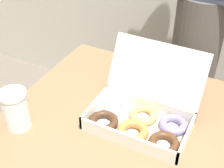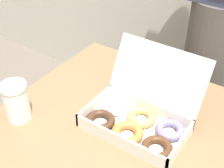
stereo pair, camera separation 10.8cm
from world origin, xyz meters
The scene contains 2 objects.
donut_box centered at (0.03, 0.01, 0.74)m, with size 0.35×0.31×0.24m.
coffee_cup centered at (-0.34, -0.19, 0.78)m, with size 0.09×0.09×0.14m.
Camera 2 is at (0.40, -0.68, 1.47)m, focal length 50.00 mm.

